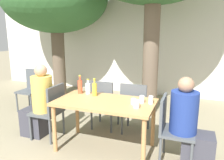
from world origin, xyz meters
TOP-DOWN VIEW (x-y plane):
  - ground_plane at (0.00, 0.00)m, footprint 30.00×30.00m
  - cafe_building_wall at (0.00, 3.25)m, footprint 10.00×0.08m
  - dining_table_front at (0.00, 0.00)m, footprint 1.44×0.79m
  - patio_chair_0 at (-0.95, 0.00)m, footprint 0.44×0.44m
  - patio_chair_1 at (0.95, 0.00)m, footprint 0.44×0.44m
  - patio_chair_2 at (-0.29, 0.63)m, footprint 0.44×0.44m
  - patio_chair_3 at (0.29, 0.63)m, footprint 0.44×0.44m
  - patio_chair_4 at (-2.21, 1.03)m, footprint 0.44×0.44m
  - person_seated_0 at (-1.18, -0.00)m, footprint 0.57×0.33m
  - person_seated_1 at (1.19, -0.00)m, footprint 0.58×0.35m
  - soda_bottle_0 at (-0.53, 0.24)m, footprint 0.07×0.07m
  - water_bottle_1 at (-0.40, 0.26)m, footprint 0.08×0.08m
  - oil_cruet_2 at (-0.25, 0.19)m, footprint 0.07×0.07m
  - drinking_glass_0 at (0.65, 0.11)m, footprint 0.06×0.06m
  - drinking_glass_1 at (0.52, 0.10)m, footprint 0.07×0.07m
  - drinking_glass_2 at (0.50, -0.13)m, footprint 0.08×0.08m
  - drinking_glass_3 at (0.43, -0.00)m, footprint 0.07×0.07m

SIDE VIEW (x-z plane):
  - ground_plane at x=0.00m, z-range 0.00..0.00m
  - patio_chair_0 at x=-0.95m, z-range 0.06..0.97m
  - patio_chair_1 at x=0.95m, z-range 0.06..0.97m
  - patio_chair_2 at x=-0.29m, z-range 0.06..0.97m
  - patio_chair_3 at x=0.29m, z-range 0.06..0.97m
  - patio_chair_4 at x=-2.21m, z-range 0.06..0.97m
  - person_seated_1 at x=1.19m, z-range -0.06..1.13m
  - person_seated_0 at x=-1.18m, z-range -0.07..1.17m
  - dining_table_front at x=0.00m, z-range 0.29..1.04m
  - drinking_glass_3 at x=0.43m, z-range 0.76..0.84m
  - drinking_glass_1 at x=0.52m, z-range 0.76..0.86m
  - drinking_glass_2 at x=0.50m, z-range 0.76..0.87m
  - drinking_glass_0 at x=0.65m, z-range 0.76..0.87m
  - water_bottle_1 at x=-0.40m, z-range 0.73..0.97m
  - oil_cruet_2 at x=-0.25m, z-range 0.72..1.00m
  - soda_bottle_0 at x=-0.53m, z-range 0.72..1.02m
  - cafe_building_wall at x=0.00m, z-range 0.00..2.80m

